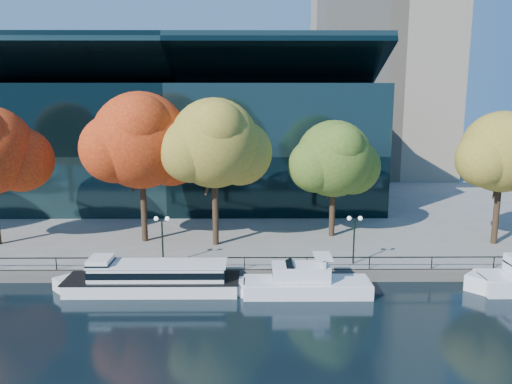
{
  "coord_description": "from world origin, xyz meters",
  "views": [
    {
      "loc": [
        5.62,
        -34.76,
        14.58
      ],
      "look_at": [
        5.96,
        8.0,
        6.36
      ],
      "focal_mm": 35.0,
      "sensor_mm": 36.0,
      "label": 1
    }
  ],
  "objects_px": {
    "lamp_1": "(162,229)",
    "lamp_2": "(354,229)",
    "cruiser_near": "(301,282)",
    "tree_2": "(143,143)",
    "tour_boat": "(148,277)",
    "tree_5": "(504,154)",
    "tree_4": "(335,160)",
    "tree_3": "(216,145)"
  },
  "relations": [
    {
      "from": "tree_3",
      "to": "tree_5",
      "type": "distance_m",
      "value": 26.1
    },
    {
      "from": "tour_boat",
      "to": "tree_2",
      "type": "xyz_separation_m",
      "value": [
        -2.19,
        10.14,
        9.25
      ]
    },
    {
      "from": "tree_2",
      "to": "lamp_1",
      "type": "distance_m",
      "value": 9.7
    },
    {
      "from": "tour_boat",
      "to": "tree_3",
      "type": "height_order",
      "value": "tree_3"
    },
    {
      "from": "lamp_2",
      "to": "tree_4",
      "type": "bearing_deg",
      "value": 92.17
    },
    {
      "from": "tree_4",
      "to": "tree_5",
      "type": "relative_size",
      "value": 0.92
    },
    {
      "from": "tour_boat",
      "to": "tree_5",
      "type": "height_order",
      "value": "tree_5"
    },
    {
      "from": "tree_5",
      "to": "lamp_2",
      "type": "bearing_deg",
      "value": -158.85
    },
    {
      "from": "tour_boat",
      "to": "tree_4",
      "type": "distance_m",
      "value": 21.1
    },
    {
      "from": "tour_boat",
      "to": "tree_5",
      "type": "distance_m",
      "value": 33.1
    },
    {
      "from": "tree_3",
      "to": "lamp_2",
      "type": "xyz_separation_m",
      "value": [
        11.56,
        -5.48,
        -6.3
      ]
    },
    {
      "from": "tree_3",
      "to": "tree_2",
      "type": "bearing_deg",
      "value": 169.57
    },
    {
      "from": "tree_4",
      "to": "lamp_2",
      "type": "distance_m",
      "value": 9.51
    },
    {
      "from": "lamp_1",
      "to": "lamp_2",
      "type": "distance_m",
      "value": 15.67
    },
    {
      "from": "tour_boat",
      "to": "lamp_1",
      "type": "height_order",
      "value": "lamp_1"
    },
    {
      "from": "cruiser_near",
      "to": "tree_5",
      "type": "xyz_separation_m",
      "value": [
        19.2,
        9.68,
        8.53
      ]
    },
    {
      "from": "lamp_1",
      "to": "lamp_2",
      "type": "relative_size",
      "value": 1.0
    },
    {
      "from": "tree_3",
      "to": "tree_4",
      "type": "bearing_deg",
      "value": 14.35
    },
    {
      "from": "cruiser_near",
      "to": "tree_2",
      "type": "distance_m",
      "value": 19.86
    },
    {
      "from": "tour_boat",
      "to": "tree_3",
      "type": "bearing_deg",
      "value": 62.33
    },
    {
      "from": "cruiser_near",
      "to": "lamp_1",
      "type": "distance_m",
      "value": 12.1
    },
    {
      "from": "cruiser_near",
      "to": "tree_2",
      "type": "bearing_deg",
      "value": 141.81
    },
    {
      "from": "tour_boat",
      "to": "tree_5",
      "type": "relative_size",
      "value": 1.16
    },
    {
      "from": "cruiser_near",
      "to": "tree_2",
      "type": "relative_size",
      "value": 0.75
    },
    {
      "from": "cruiser_near",
      "to": "lamp_2",
      "type": "distance_m",
      "value": 6.9
    },
    {
      "from": "tree_3",
      "to": "tree_4",
      "type": "xyz_separation_m",
      "value": [
        11.25,
        2.88,
        -1.76
      ]
    },
    {
      "from": "cruiser_near",
      "to": "tree_2",
      "type": "xyz_separation_m",
      "value": [
        -13.73,
        10.8,
        9.46
      ]
    },
    {
      "from": "lamp_1",
      "to": "lamp_2",
      "type": "bearing_deg",
      "value": 0.0
    },
    {
      "from": "lamp_1",
      "to": "cruiser_near",
      "type": "bearing_deg",
      "value": -20.27
    },
    {
      "from": "tree_2",
      "to": "lamp_2",
      "type": "xyz_separation_m",
      "value": [
        18.41,
        -6.74,
        -6.42
      ]
    },
    {
      "from": "tree_4",
      "to": "cruiser_near",
      "type": "bearing_deg",
      "value": -109.36
    },
    {
      "from": "tree_3",
      "to": "lamp_1",
      "type": "bearing_deg",
      "value": -126.87
    },
    {
      "from": "tour_boat",
      "to": "lamp_2",
      "type": "bearing_deg",
      "value": 11.85
    },
    {
      "from": "lamp_1",
      "to": "tree_3",
      "type": "bearing_deg",
      "value": 53.13
    },
    {
      "from": "cruiser_near",
      "to": "tree_5",
      "type": "bearing_deg",
      "value": 26.75
    },
    {
      "from": "tree_5",
      "to": "lamp_1",
      "type": "relative_size",
      "value": 3.06
    },
    {
      "from": "cruiser_near",
      "to": "lamp_2",
      "type": "bearing_deg",
      "value": 40.95
    },
    {
      "from": "lamp_1",
      "to": "tree_2",
      "type": "bearing_deg",
      "value": 112.1
    },
    {
      "from": "cruiser_near",
      "to": "lamp_2",
      "type": "xyz_separation_m",
      "value": [
        4.68,
        4.06,
        3.04
      ]
    },
    {
      "from": "tree_2",
      "to": "lamp_1",
      "type": "bearing_deg",
      "value": -67.9
    },
    {
      "from": "tree_2",
      "to": "lamp_2",
      "type": "bearing_deg",
      "value": -20.1
    },
    {
      "from": "tree_2",
      "to": "tree_4",
      "type": "distance_m",
      "value": 18.26
    }
  ]
}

